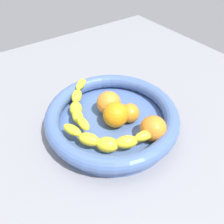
# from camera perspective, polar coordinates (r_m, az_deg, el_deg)

# --- Properties ---
(kitchen_counter) EXTENTS (1.20, 1.20, 0.03)m
(kitchen_counter) POSITION_cam_1_polar(r_m,az_deg,el_deg) (0.62, -0.00, -4.44)
(kitchen_counter) COLOR gray
(kitchen_counter) RESTS_ON ground
(fruit_bowl) EXTENTS (0.35, 0.35, 0.06)m
(fruit_bowl) POSITION_cam_1_polar(r_m,az_deg,el_deg) (0.59, -0.00, -1.41)
(fruit_bowl) COLOR #47639F
(fruit_bowl) RESTS_ON kitchen_counter
(banana_draped_left) EXTENTS (0.15, 0.18, 0.05)m
(banana_draped_left) POSITION_cam_1_polar(r_m,az_deg,el_deg) (0.52, -1.09, -7.09)
(banana_draped_left) COLOR yellow
(banana_draped_left) RESTS_ON fruit_bowl
(banana_draped_right) EXTENTS (0.19, 0.11, 0.05)m
(banana_draped_right) POSITION_cam_1_polar(r_m,az_deg,el_deg) (0.60, -8.62, 1.56)
(banana_draped_right) COLOR yellow
(banana_draped_right) RESTS_ON fruit_bowl
(orange_front) EXTENTS (0.07, 0.07, 0.07)m
(orange_front) POSITION_cam_1_polar(r_m,az_deg,el_deg) (0.56, 0.69, -0.81)
(orange_front) COLOR orange
(orange_front) RESTS_ON fruit_bowl
(orange_mid_left) EXTENTS (0.06, 0.06, 0.06)m
(orange_mid_left) POSITION_cam_1_polar(r_m,az_deg,el_deg) (0.60, -0.83, 2.28)
(orange_mid_left) COLOR orange
(orange_mid_left) RESTS_ON fruit_bowl
(orange_mid_right) EXTENTS (0.06, 0.06, 0.06)m
(orange_mid_right) POSITION_cam_1_polar(r_m,az_deg,el_deg) (0.54, 10.43, -4.13)
(orange_mid_right) COLOR orange
(orange_mid_right) RESTS_ON fruit_bowl
(orange_rear) EXTENTS (0.05, 0.05, 0.05)m
(orange_rear) POSITION_cam_1_polar(r_m,az_deg,el_deg) (0.58, 4.52, -0.25)
(orange_rear) COLOR orange
(orange_rear) RESTS_ON fruit_bowl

